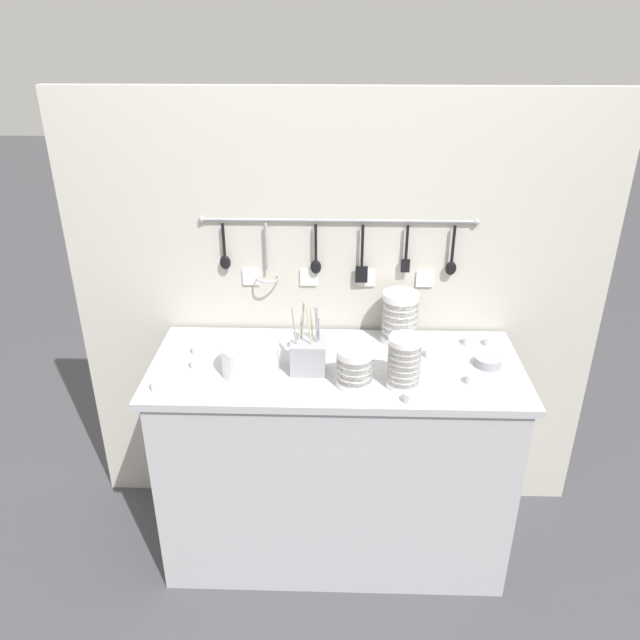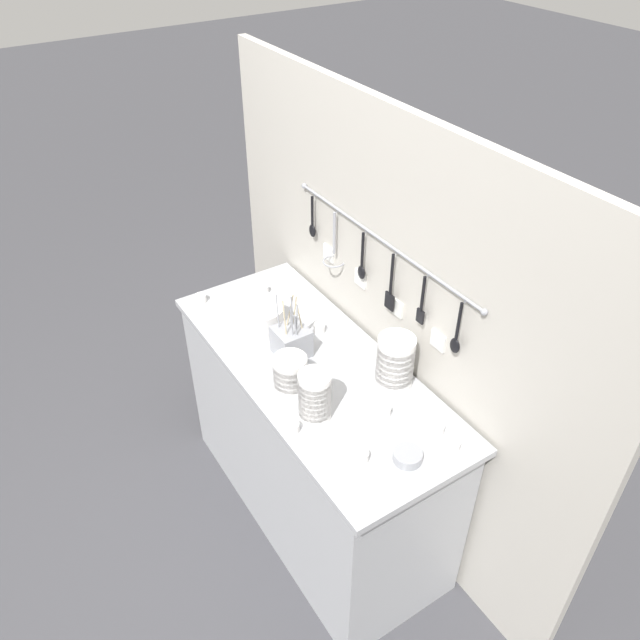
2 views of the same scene
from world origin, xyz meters
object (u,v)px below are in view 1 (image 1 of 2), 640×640
(bowl_stack_short_front, at_px, (400,317))
(cup_front_right, at_px, (198,349))
(bowl_stack_wide_centre, at_px, (404,362))
(cup_edge_near, at_px, (296,343))
(cup_front_left, at_px, (411,398))
(cup_beside_plates, at_px, (473,379))
(bowl_stack_nested_right, at_px, (355,367))
(cup_centre, at_px, (470,341))
(plate_stack, at_px, (250,359))
(cup_back_right, at_px, (491,341))
(cup_edge_far, at_px, (197,363))
(cup_by_caddy, at_px, (431,353))
(cup_mid_row, at_px, (158,385))
(steel_mixing_bowl, at_px, (488,362))
(cutlery_caddy, at_px, (308,354))

(bowl_stack_short_front, height_order, cup_front_right, bowl_stack_short_front)
(bowl_stack_wide_centre, height_order, cup_edge_near, bowl_stack_wide_centre)
(bowl_stack_short_front, distance_m, cup_front_left, 0.47)
(cup_beside_plates, bearing_deg, bowl_stack_short_front, 126.81)
(bowl_stack_nested_right, bearing_deg, cup_centre, 33.67)
(bowl_stack_nested_right, xyz_separation_m, cup_beside_plates, (0.44, 0.02, -0.05))
(plate_stack, bearing_deg, cup_centre, 15.56)
(plate_stack, xyz_separation_m, cup_back_right, (0.95, 0.24, -0.04))
(bowl_stack_nested_right, xyz_separation_m, cup_edge_far, (-0.60, 0.11, -0.05))
(cup_centre, distance_m, cup_by_caddy, 0.20)
(cup_front_left, distance_m, cup_mid_row, 0.91)
(steel_mixing_bowl, bearing_deg, cup_back_right, 74.28)
(bowl_stack_nested_right, bearing_deg, cup_by_caddy, 34.70)
(steel_mixing_bowl, bearing_deg, cup_front_left, -141.05)
(bowl_stack_short_front, height_order, bowl_stack_nested_right, bowl_stack_short_front)
(steel_mixing_bowl, xyz_separation_m, cup_front_left, (-0.32, -0.26, 0.00))
(bowl_stack_nested_right, distance_m, cutlery_caddy, 0.20)
(cup_centre, distance_m, cup_front_right, 1.10)
(steel_mixing_bowl, xyz_separation_m, cup_edge_near, (-0.75, 0.13, 0.00))
(plate_stack, bearing_deg, cup_beside_plates, -3.95)
(steel_mixing_bowl, height_order, cup_mid_row, cup_mid_row)
(cup_mid_row, relative_size, cup_edge_near, 1.00)
(cup_front_right, xyz_separation_m, cup_mid_row, (-0.09, -0.27, 0.00))
(bowl_stack_wide_centre, xyz_separation_m, cup_by_caddy, (0.13, 0.22, -0.08))
(cup_edge_near, xyz_separation_m, cup_by_caddy, (0.54, -0.06, 0.00))
(bowl_stack_short_front, distance_m, cup_edge_near, 0.44)
(cup_beside_plates, height_order, cup_front_right, same)
(bowl_stack_wide_centre, bearing_deg, cup_beside_plates, 5.00)
(cup_centre, xyz_separation_m, cup_back_right, (0.09, -0.00, 0.00))
(bowl_stack_short_front, relative_size, cup_edge_near, 4.43)
(cup_front_left, bearing_deg, bowl_stack_short_front, 90.84)
(plate_stack, bearing_deg, cup_by_caddy, 11.06)
(cutlery_caddy, xyz_separation_m, cup_beside_plates, (0.61, -0.09, -0.05))
(plate_stack, distance_m, cup_by_caddy, 0.71)
(cup_edge_near, distance_m, cup_by_caddy, 0.55)
(cutlery_caddy, relative_size, cup_centre, 5.67)
(bowl_stack_short_front, bearing_deg, cup_centre, -5.98)
(bowl_stack_short_front, distance_m, cup_mid_row, 0.99)
(steel_mixing_bowl, height_order, cup_by_caddy, cup_by_caddy)
(bowl_stack_short_front, height_order, steel_mixing_bowl, bowl_stack_short_front)
(bowl_stack_short_front, distance_m, cup_edge_far, 0.83)
(steel_mixing_bowl, bearing_deg, bowl_stack_short_front, 149.06)
(cup_by_caddy, bearing_deg, cup_front_left, -109.20)
(cup_beside_plates, relative_size, cup_by_caddy, 1.00)
(cup_centre, distance_m, cup_edge_near, 0.71)
(bowl_stack_short_front, xyz_separation_m, cutlery_caddy, (-0.36, -0.24, -0.04))
(cutlery_caddy, xyz_separation_m, cup_edge_near, (-0.06, 0.17, -0.05))
(bowl_stack_wide_centre, height_order, cup_front_right, bowl_stack_wide_centre)
(cup_beside_plates, relative_size, cup_front_right, 1.00)
(plate_stack, distance_m, cutlery_caddy, 0.22)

